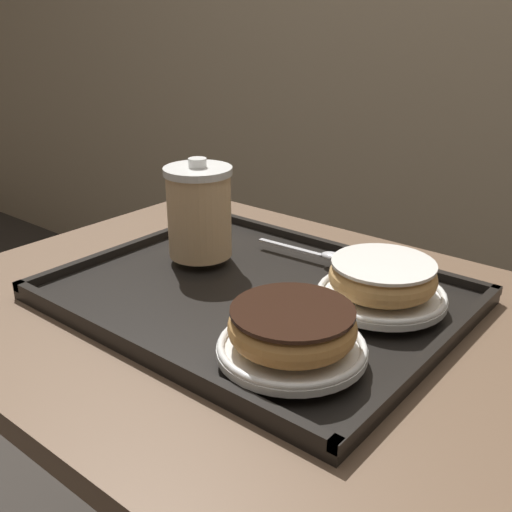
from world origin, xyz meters
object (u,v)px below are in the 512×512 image
Objects in this scene: coffee_cup_front at (199,211)px; donut_plain at (383,276)px; spoon at (320,254)px; donut_chocolate_glazed at (292,325)px.

coffee_cup_front is 0.28m from donut_plain.
coffee_cup_front is at bearing -173.26° from donut_plain.
coffee_cup_front is 1.09× the size of donut_plain.
donut_plain is 0.16m from spoon.
donut_plain is at bearing -30.13° from spoon.
donut_chocolate_glazed is 0.17m from donut_plain.
donut_plain is 0.90× the size of spoon.
coffee_cup_front is 0.30m from donut_chocolate_glazed.
spoon is at bearing 117.58° from donut_chocolate_glazed.
coffee_cup_front reaches higher than donut_plain.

